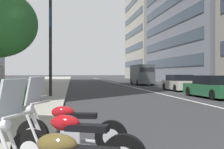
% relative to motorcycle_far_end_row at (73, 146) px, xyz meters
% --- Properties ---
extents(sidewalk_right_plaza, '(160.00, 9.79, 0.15)m').
position_rel_motorcycle_far_end_row_xyz_m(sidewalk_right_plaza, '(28.25, 5.30, -0.37)').
color(sidewalk_right_plaza, '#A39E93').
rests_on(sidewalk_right_plaza, ground).
extents(lane_centre_stripe, '(110.00, 0.16, 0.01)m').
position_rel_motorcycle_far_end_row_xyz_m(lane_centre_stripe, '(33.25, -6.53, -0.44)').
color(lane_centre_stripe, silver).
rests_on(lane_centre_stripe, ground).
extents(motorcycle_far_end_row, '(0.94, 2.03, 1.49)m').
position_rel_motorcycle_far_end_row_xyz_m(motorcycle_far_end_row, '(0.00, 0.00, 0.00)').
color(motorcycle_far_end_row, black).
rests_on(motorcycle_far_end_row, ground).
extents(motorcycle_nearest_camera, '(0.76, 2.17, 1.48)m').
position_rel_motorcycle_far_end_row_xyz_m(motorcycle_nearest_camera, '(1.36, 0.07, -0.01)').
color(motorcycle_nearest_camera, black).
rests_on(motorcycle_nearest_camera, ground).
extents(car_far_down_avenue, '(4.75, 2.00, 1.40)m').
position_rel_motorcycle_far_end_row_xyz_m(car_far_down_avenue, '(12.60, -8.66, 0.20)').
color(car_far_down_avenue, '#236038').
rests_on(car_far_down_avenue, ground).
extents(car_mid_block_traffic, '(4.16, 1.87, 1.40)m').
position_rel_motorcycle_far_end_row_xyz_m(car_mid_block_traffic, '(19.65, -9.19, 0.22)').
color(car_mid_block_traffic, beige).
rests_on(car_mid_block_traffic, ground).
extents(delivery_van_ahead, '(6.16, 2.25, 2.60)m').
position_rel_motorcycle_far_end_row_xyz_m(delivery_van_ahead, '(32.40, -9.01, 0.94)').
color(delivery_van_ahead, '#4C5156').
rests_on(delivery_van_ahead, ground).
extents(street_lamp_with_banners, '(1.26, 2.42, 9.41)m').
position_rel_motorcycle_far_end_row_xyz_m(street_lamp_with_banners, '(13.44, 1.00, 5.21)').
color(street_lamp_with_banners, '#232326').
rests_on(street_lamp_with_banners, sidewalk_right_plaza).
extents(clipped_hedge_bed, '(5.35, 1.10, 0.78)m').
position_rel_motorcycle_far_end_row_xyz_m(clipped_hedge_bed, '(7.73, 2.66, 0.09)').
color(clipped_hedge_bed, '#28602D').
rests_on(clipped_hedge_bed, sidewalk_right_plaza).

